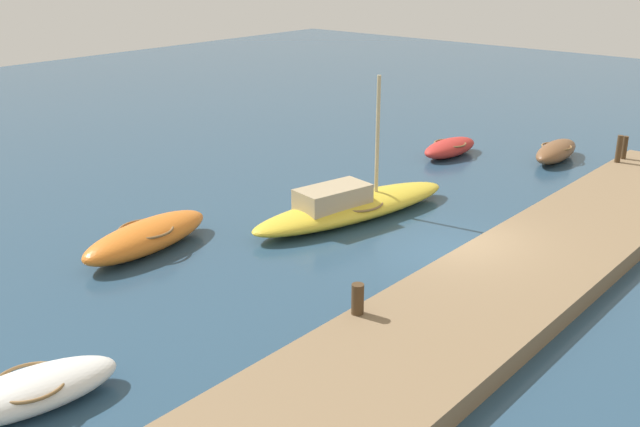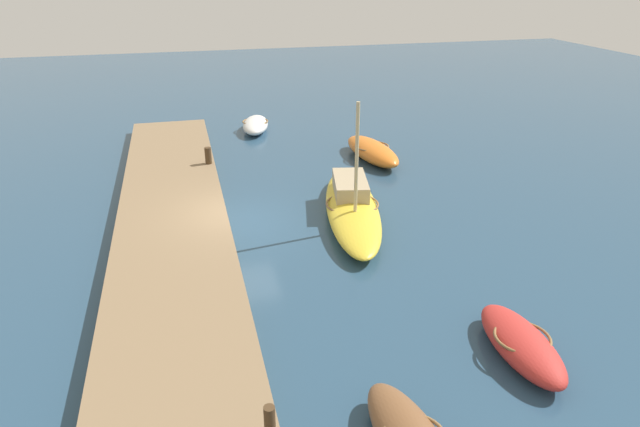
{
  "view_description": "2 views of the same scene",
  "coord_description": "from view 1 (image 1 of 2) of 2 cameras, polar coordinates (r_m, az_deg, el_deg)",
  "views": [
    {
      "loc": [
        -16.7,
        -9.41,
        8.11
      ],
      "look_at": [
        -1.01,
        4.06,
        0.54
      ],
      "focal_mm": 41.15,
      "sensor_mm": 36.0,
      "label": 1
    },
    {
      "loc": [
        17.71,
        -1.6,
        8.39
      ],
      "look_at": [
        1.41,
        2.55,
        0.72
      ],
      "focal_mm": 31.18,
      "sensor_mm": 36.0,
      "label": 2
    }
  ],
  "objects": [
    {
      "name": "ground_plane",
      "position": [
        20.81,
        10.36,
        -3.16
      ],
      "size": [
        84.0,
        84.0,
        0.0
      ],
      "primitive_type": "plane",
      "color": "navy"
    },
    {
      "name": "mooring_post_mid_west",
      "position": [
        29.48,
        22.22,
        4.67
      ],
      "size": [
        0.2,
        0.2,
        1.02
      ],
      "primitive_type": "cylinder",
      "color": "#47331E",
      "rests_on": "dock_platform"
    },
    {
      "name": "rowboat_white",
      "position": [
        14.96,
        -21.56,
        -12.69
      ],
      "size": [
        3.48,
        1.97,
        0.7
      ],
      "rotation": [
        0.0,
        0.0,
        -0.21
      ],
      "color": "white",
      "rests_on": "ground_plane"
    },
    {
      "name": "rowboat_orange",
      "position": [
        21.18,
        -13.34,
        -1.73
      ],
      "size": [
        4.52,
        1.99,
        0.83
      ],
      "rotation": [
        0.0,
        0.0,
        0.12
      ],
      "color": "orange",
      "rests_on": "ground_plane"
    },
    {
      "name": "sailboat_yellow",
      "position": [
        23.02,
        2.39,
        0.64
      ],
      "size": [
        7.75,
        3.31,
        4.41
      ],
      "rotation": [
        0.0,
        0.0,
        -0.2
      ],
      "color": "gold",
      "rests_on": "ground_plane"
    },
    {
      "name": "mooring_post_mid_east",
      "position": [
        30.09,
        22.61,
        4.76
      ],
      "size": [
        0.19,
        0.19,
        0.87
      ],
      "primitive_type": "cylinder",
      "color": "#47331E",
      "rests_on": "dock_platform"
    },
    {
      "name": "dock_platform",
      "position": [
        19.8,
        16.01,
        -4.11
      ],
      "size": [
        25.32,
        3.67,
        0.5
      ],
      "primitive_type": "cube",
      "color": "#846B4C",
      "rests_on": "ground_plane"
    },
    {
      "name": "dinghy_red",
      "position": [
        30.51,
        10.06,
        5.08
      ],
      "size": [
        3.16,
        1.35,
        0.69
      ],
      "rotation": [
        0.0,
        0.0,
        -0.04
      ],
      "color": "#B72D28",
      "rests_on": "ground_plane"
    },
    {
      "name": "rowboat_brown",
      "position": [
        30.86,
        17.89,
        4.64
      ],
      "size": [
        3.44,
        1.4,
        0.75
      ],
      "rotation": [
        0.0,
        0.0,
        0.08
      ],
      "color": "brown",
      "rests_on": "ground_plane"
    },
    {
      "name": "mooring_post_west",
      "position": [
        16.14,
        2.94,
        -6.66
      ],
      "size": [
        0.28,
        0.28,
        0.71
      ],
      "primitive_type": "cylinder",
      "color": "#47331E",
      "rests_on": "dock_platform"
    }
  ]
}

